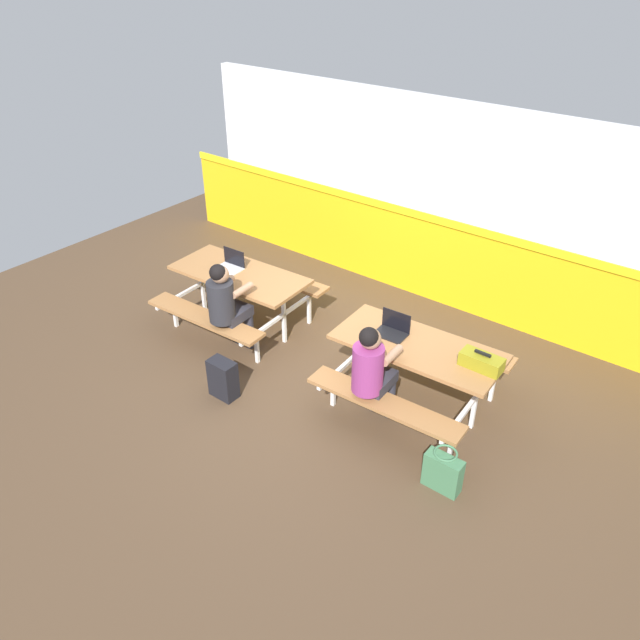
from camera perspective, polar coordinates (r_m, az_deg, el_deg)
The scene contains 11 objects.
ground_plane at distance 6.99m, azimuth -1.30°, elevation -4.78°, with size 10.00×10.00×0.02m, color #4C3826.
accent_backdrop at distance 8.08m, azimuth 9.19°, elevation 10.46°, with size 8.00×0.14×2.60m.
picnic_table_left at distance 7.54m, azimuth -7.41°, elevation 3.24°, with size 1.72×1.63×0.74m.
picnic_table_right at distance 6.27m, azimuth 8.93°, elevation -3.55°, with size 1.72×1.63×0.74m.
student_nearer at distance 6.94m, azimuth -8.67°, elevation 1.68°, with size 0.37×0.53×1.21m.
student_further at distance 5.86m, azimuth 4.83°, elevation -4.50°, with size 0.37×0.53×1.21m.
laptop_silver at distance 7.56m, azimuth -8.27°, elevation 5.11°, with size 0.33×0.24×0.22m.
laptop_dark at distance 6.29m, azimuth 6.74°, elevation -0.87°, with size 0.33×0.24×0.22m.
toolbox_grey at distance 5.95m, azimuth 14.74°, elevation -3.75°, with size 0.40×0.18×0.18m.
backpack_dark at distance 6.59m, azimuth -8.93°, elevation -5.41°, with size 0.30×0.22×0.44m.
tote_bag_bright at distance 5.67m, azimuth 11.32°, elevation -13.64°, with size 0.34×0.21×0.43m.
Camera 1 is at (3.53, -4.30, 4.22)m, focal length 34.53 mm.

